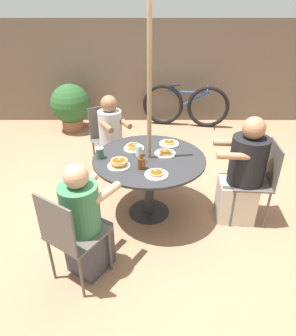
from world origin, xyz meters
TOP-DOWN VIEW (x-y plane):
  - ground_plane at (0.00, 0.00)m, footprint 12.00×12.00m
  - back_fence at (0.00, 3.08)m, footprint 10.00×0.06m
  - patio_table at (0.00, 0.00)m, footprint 1.19×1.19m
  - umbrella_pole at (0.00, 0.00)m, footprint 0.05×0.05m
  - patio_chair_north at (-0.58, 1.01)m, footprint 0.57×0.57m
  - diner_north at (-0.49, 0.86)m, footprint 0.49×0.54m
  - patio_chair_east at (-0.64, -0.97)m, footprint 0.58×0.58m
  - diner_east at (-0.55, -0.83)m, footprint 0.51×0.55m
  - patio_chair_south at (1.16, -0.09)m, footprint 0.45×0.45m
  - diner_south at (0.99, -0.08)m, footprint 0.55×0.40m
  - pancake_plate_a at (0.23, 0.33)m, footprint 0.22×0.22m
  - pancake_plate_b at (-0.30, -0.20)m, footprint 0.22×0.22m
  - pancake_plate_c at (-0.17, 0.20)m, footprint 0.22×0.22m
  - pancake_plate_d at (0.17, 0.07)m, footprint 0.22×0.22m
  - pancake_plate_e at (0.07, -0.37)m, footprint 0.22×0.22m
  - syrup_bottle at (-0.08, -0.24)m, footprint 0.09×0.07m
  - coffee_cup at (-0.51, -0.01)m, footprint 0.08×0.08m
  - drinking_glass_a at (-0.11, 0.04)m, footprint 0.07×0.07m
  - bicycle at (0.70, 2.76)m, footprint 1.63×0.46m
  - potted_shrub at (-1.43, 2.54)m, footprint 0.71×0.71m

SIDE VIEW (x-z plane):
  - ground_plane at x=0.00m, z-range 0.00..0.00m
  - bicycle at x=0.70m, z-range 0.00..0.80m
  - potted_shrub at x=-1.43m, z-range 0.04..0.90m
  - diner_east at x=-0.55m, z-range -0.04..1.05m
  - diner_north at x=-0.49m, z-range -0.04..1.09m
  - patio_chair_north at x=-0.58m, z-range 0.08..0.99m
  - patio_chair_east at x=-0.64m, z-range 0.08..0.99m
  - patio_chair_south at x=1.16m, z-range 0.08..0.99m
  - diner_south at x=0.99m, z-range -0.06..1.14m
  - patio_table at x=0.00m, z-range 0.24..0.95m
  - pancake_plate_a at x=0.23m, z-range 0.71..0.75m
  - pancake_plate_d at x=0.17m, z-range 0.71..0.75m
  - pancake_plate_e at x=0.07m, z-range 0.71..0.76m
  - pancake_plate_c at x=-0.17m, z-range 0.71..0.77m
  - pancake_plate_b at x=-0.30m, z-range 0.71..0.79m
  - drinking_glass_a at x=-0.11m, z-range 0.72..0.83m
  - coffee_cup at x=-0.51m, z-range 0.72..0.83m
  - syrup_bottle at x=-0.08m, z-range 0.70..0.86m
  - back_fence at x=0.00m, z-range 0.00..1.88m
  - umbrella_pole at x=0.00m, z-range 0.00..2.26m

